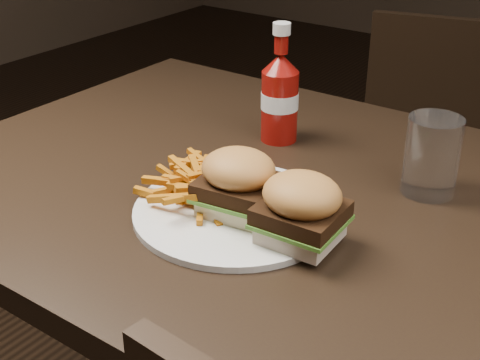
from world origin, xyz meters
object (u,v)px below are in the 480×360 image
Objects in this scene: dining_table at (299,205)px; ketchup_bottle at (279,107)px; chair_far at (437,149)px; plate at (236,211)px; tumbler at (431,158)px.

ketchup_bottle is (-0.13, 0.15, 0.08)m from dining_table.
dining_table is 9.53× the size of ketchup_bottle.
ketchup_bottle reaches higher than chair_far.
chair_far is at bearing 96.69° from dining_table.
chair_far is 0.90m from ketchup_bottle.
plate is (0.07, -1.07, 0.33)m from chair_far.
plate is 0.30m from tumbler.
tumbler is at bearing 93.36° from chair_far.
ketchup_bottle reaches higher than dining_table.
plate is at bearing 79.98° from chair_far.
plate reaches higher than chair_far.
ketchup_bottle is (-0.02, -0.82, 0.38)m from chair_far.
ketchup_bottle reaches higher than tumbler.
tumbler is (0.15, 0.12, 0.08)m from dining_table.
chair_far is at bearing 88.63° from ketchup_bottle.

